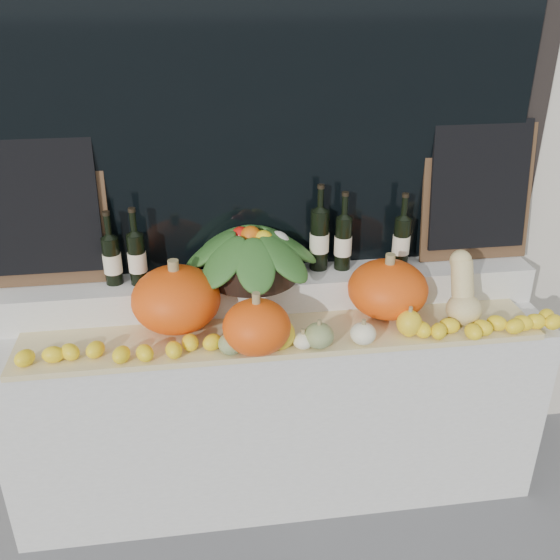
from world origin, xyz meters
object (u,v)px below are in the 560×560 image
object	(u,v)px
pumpkin_left	(176,299)
pumpkin_right	(388,289)
produce_bowl	(251,252)
butternut_squash	(463,294)
wine_bottle_tall	(319,239)

from	to	relation	value
pumpkin_left	pumpkin_right	world-z (taller)	pumpkin_left
produce_bowl	butternut_squash	bearing A→B (deg)	-17.06
pumpkin_left	pumpkin_right	distance (m)	0.88
produce_bowl	wine_bottle_tall	size ratio (longest dim) A/B	1.59
pumpkin_right	butternut_squash	xyz separation A→B (m)	(0.29, -0.09, 0.00)
pumpkin_right	produce_bowl	world-z (taller)	produce_bowl
pumpkin_left	wine_bottle_tall	bearing A→B (deg)	17.83
pumpkin_right	produce_bowl	size ratio (longest dim) A/B	0.55
produce_bowl	wine_bottle_tall	world-z (taller)	wine_bottle_tall
butternut_squash	wine_bottle_tall	xyz separation A→B (m)	(-0.54, 0.30, 0.15)
pumpkin_right	wine_bottle_tall	xyz separation A→B (m)	(-0.25, 0.21, 0.15)
pumpkin_left	butternut_squash	world-z (taller)	butternut_squash
produce_bowl	pumpkin_right	bearing A→B (deg)	-16.59
produce_bowl	wine_bottle_tall	xyz separation A→B (m)	(0.30, 0.04, 0.02)
butternut_squash	produce_bowl	size ratio (longest dim) A/B	0.48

